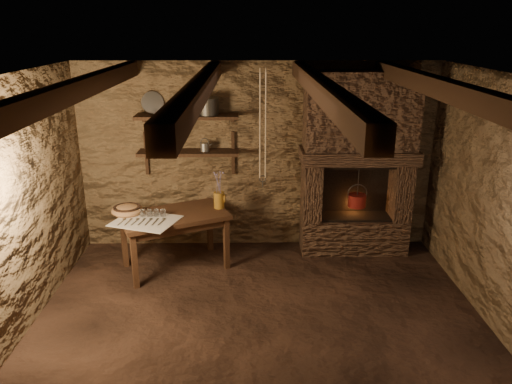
{
  "coord_description": "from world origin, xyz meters",
  "views": [
    {
      "loc": [
        -0.1,
        -4.19,
        2.82
      ],
      "look_at": [
        -0.02,
        0.9,
        1.1
      ],
      "focal_mm": 35.0,
      "sensor_mm": 36.0,
      "label": 1
    }
  ],
  "objects_px": {
    "stoneware_jug": "(219,192)",
    "wooden_bowl": "(127,210)",
    "work_table": "(175,239)",
    "iron_stockpot": "(208,107)",
    "red_pot": "(357,200)"
  },
  "relations": [
    {
      "from": "stoneware_jug",
      "to": "wooden_bowl",
      "type": "distance_m",
      "value": 1.1
    },
    {
      "from": "work_table",
      "to": "stoneware_jug",
      "type": "height_order",
      "value": "stoneware_jug"
    },
    {
      "from": "red_pot",
      "to": "iron_stockpot",
      "type": "bearing_deg",
      "value": 176.29
    },
    {
      "from": "stoneware_jug",
      "to": "red_pot",
      "type": "relative_size",
      "value": 0.84
    },
    {
      "from": "stoneware_jug",
      "to": "red_pot",
      "type": "height_order",
      "value": "red_pot"
    },
    {
      "from": "work_table",
      "to": "red_pot",
      "type": "height_order",
      "value": "red_pot"
    },
    {
      "from": "wooden_bowl",
      "to": "red_pot",
      "type": "height_order",
      "value": "red_pot"
    },
    {
      "from": "wooden_bowl",
      "to": "red_pot",
      "type": "xyz_separation_m",
      "value": [
        2.8,
        0.42,
        -0.03
      ]
    },
    {
      "from": "iron_stockpot",
      "to": "red_pot",
      "type": "bearing_deg",
      "value": -3.71
    },
    {
      "from": "iron_stockpot",
      "to": "red_pot",
      "type": "relative_size",
      "value": 0.46
    },
    {
      "from": "work_table",
      "to": "wooden_bowl",
      "type": "relative_size",
      "value": 3.81
    },
    {
      "from": "work_table",
      "to": "stoneware_jug",
      "type": "relative_size",
      "value": 3.07
    },
    {
      "from": "work_table",
      "to": "stoneware_jug",
      "type": "distance_m",
      "value": 0.77
    },
    {
      "from": "work_table",
      "to": "iron_stockpot",
      "type": "relative_size",
      "value": 5.59
    },
    {
      "from": "stoneware_jug",
      "to": "iron_stockpot",
      "type": "bearing_deg",
      "value": 88.67
    }
  ]
}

